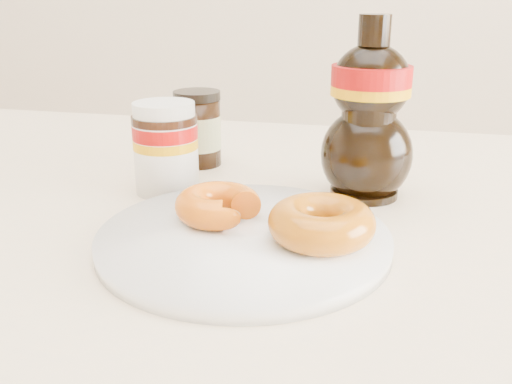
% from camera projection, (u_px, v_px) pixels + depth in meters
% --- Properties ---
extents(dining_table, '(1.40, 0.90, 0.75)m').
position_uv_depth(dining_table, '(183.00, 287.00, 0.62)').
color(dining_table, beige).
rests_on(dining_table, ground).
extents(plate, '(0.27, 0.27, 0.01)m').
position_uv_depth(plate, '(244.00, 238.00, 0.53)').
color(plate, white).
rests_on(plate, dining_table).
extents(donut_bitten, '(0.10, 0.10, 0.03)m').
position_uv_depth(donut_bitten, '(218.00, 205.00, 0.55)').
color(donut_bitten, '#CC460B').
rests_on(donut_bitten, plate).
extents(donut_whole, '(0.10, 0.10, 0.03)m').
position_uv_depth(donut_whole, '(322.00, 223.00, 0.50)').
color(donut_whole, '#AF5B0B').
rests_on(donut_whole, plate).
extents(nutella_jar, '(0.07, 0.07, 0.10)m').
position_uv_depth(nutella_jar, '(166.00, 144.00, 0.65)').
color(nutella_jar, white).
rests_on(nutella_jar, dining_table).
extents(syrup_bottle, '(0.13, 0.12, 0.20)m').
position_uv_depth(syrup_bottle, '(369.00, 109.00, 0.62)').
color(syrup_bottle, black).
rests_on(syrup_bottle, dining_table).
extents(dark_jar, '(0.06, 0.06, 0.10)m').
position_uv_depth(dark_jar, '(198.00, 129.00, 0.75)').
color(dark_jar, black).
rests_on(dark_jar, dining_table).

